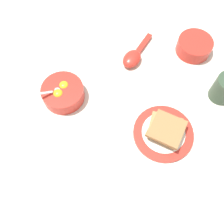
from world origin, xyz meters
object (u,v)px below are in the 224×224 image
object	(u,v)px
egg_bowl	(63,93)
toast_plate	(163,133)
toast_sandwich	(166,129)
soup_spoon	(134,57)
congee_bowl	(194,46)

from	to	relation	value
egg_bowl	toast_plate	size ratio (longest dim) A/B	0.80
toast_sandwich	soup_spoon	distance (m)	0.29
toast_plate	soup_spoon	distance (m)	0.29
toast_plate	soup_spoon	bearing A→B (deg)	-14.93
soup_spoon	toast_plate	bearing A→B (deg)	165.07
egg_bowl	toast_plate	xyz separation A→B (m)	(-0.27, -0.20, -0.02)
toast_plate	congee_bowl	size ratio (longest dim) A/B	1.52
toast_sandwich	congee_bowl	distance (m)	0.33
egg_bowl	toast_plate	distance (m)	0.33
toast_sandwich	toast_plate	bearing A→B (deg)	106.31
egg_bowl	toast_sandwich	world-z (taller)	egg_bowl
toast_plate	congee_bowl	world-z (taller)	congee_bowl
egg_bowl	toast_sandwich	size ratio (longest dim) A/B	1.08
soup_spoon	congee_bowl	bearing A→B (deg)	-111.04
congee_bowl	egg_bowl	bearing A→B (deg)	81.79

